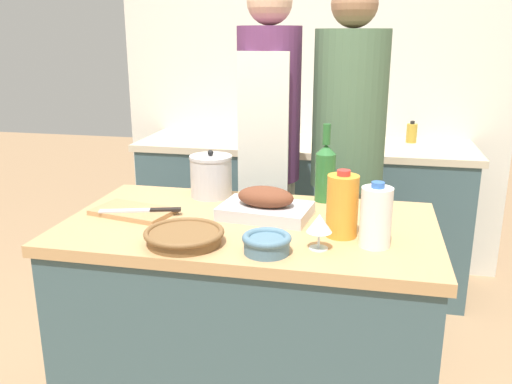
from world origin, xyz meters
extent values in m
cube|color=#3D565B|center=(0.00, 0.00, 0.44)|extent=(1.27, 0.72, 0.88)
cube|color=tan|center=(0.00, 0.00, 0.90)|extent=(1.31, 0.74, 0.04)
cube|color=#3D565B|center=(0.00, 1.50, 0.44)|extent=(1.99, 0.58, 0.88)
cube|color=beige|center=(0.00, 1.50, 0.90)|extent=(2.05, 0.60, 0.04)
cube|color=silver|center=(0.00, 1.85, 1.27)|extent=(2.55, 0.10, 2.55)
cube|color=#BCBCC1|center=(0.04, 0.07, 0.94)|extent=(0.34, 0.25, 0.04)
ellipsoid|color=brown|center=(0.04, 0.07, 1.00)|extent=(0.22, 0.15, 0.08)
cylinder|color=brown|center=(-0.16, -0.24, 0.94)|extent=(0.24, 0.24, 0.04)
torus|color=brown|center=(-0.16, -0.24, 0.96)|extent=(0.26, 0.26, 0.02)
cube|color=#AD7F51|center=(-0.44, 0.00, 0.93)|extent=(0.32, 0.23, 0.02)
cylinder|color=#B7B7BC|center=(-0.22, 0.28, 1.00)|extent=(0.17, 0.17, 0.16)
cylinder|color=#B7B7BC|center=(-0.22, 0.28, 1.09)|extent=(0.17, 0.17, 0.01)
sphere|color=black|center=(-0.22, 0.28, 1.10)|extent=(0.02, 0.02, 0.02)
cylinder|color=slate|center=(0.11, -0.26, 0.95)|extent=(0.14, 0.14, 0.05)
torus|color=slate|center=(0.11, -0.26, 0.97)|extent=(0.15, 0.15, 0.02)
cylinder|color=orange|center=(0.33, -0.07, 1.03)|extent=(0.10, 0.10, 0.21)
cylinder|color=red|center=(0.33, -0.07, 1.14)|extent=(0.04, 0.04, 0.02)
cylinder|color=white|center=(0.43, -0.13, 1.02)|extent=(0.10, 0.10, 0.19)
cylinder|color=#3360B2|center=(0.43, -0.13, 1.12)|extent=(0.04, 0.04, 0.02)
cylinder|color=#28662D|center=(0.24, 0.31, 1.02)|extent=(0.08, 0.08, 0.19)
cone|color=#28662D|center=(0.24, 0.31, 1.13)|extent=(0.08, 0.08, 0.04)
cylinder|color=#28662D|center=(0.24, 0.31, 1.19)|extent=(0.03, 0.03, 0.08)
cylinder|color=silver|center=(0.27, -0.20, 0.92)|extent=(0.06, 0.06, 0.00)
cylinder|color=silver|center=(0.27, -0.20, 0.95)|extent=(0.01, 0.01, 0.05)
cone|color=silver|center=(0.27, -0.20, 1.01)|extent=(0.08, 0.08, 0.06)
cube|color=#B7B7BC|center=(-0.46, -0.03, 0.94)|extent=(0.19, 0.08, 0.01)
cube|color=black|center=(-0.32, 0.01, 0.94)|extent=(0.12, 0.06, 0.01)
cylinder|color=#B28E2D|center=(0.65, 1.65, 0.98)|extent=(0.06, 0.06, 0.12)
cylinder|color=black|center=(0.65, 1.65, 1.04)|extent=(0.03, 0.03, 0.02)
cylinder|color=#B28E2D|center=(-0.13, 1.45, 1.00)|extent=(0.06, 0.06, 0.16)
cylinder|color=black|center=(-0.13, 1.45, 1.09)|extent=(0.02, 0.02, 0.02)
cube|color=beige|center=(-0.08, 0.80, 0.44)|extent=(0.24, 0.17, 0.87)
cylinder|color=#663360|center=(-0.08, 0.80, 1.24)|extent=(0.31, 0.31, 0.73)
sphere|color=#DBAD89|center=(-0.08, 0.80, 1.71)|extent=(0.21, 0.21, 0.21)
cube|color=silver|center=(-0.08, 0.66, 1.03)|extent=(0.24, 0.02, 0.92)
cube|color=beige|center=(0.30, 0.79, 0.43)|extent=(0.29, 0.22, 0.87)
cylinder|color=#4C6B4C|center=(0.30, 0.79, 1.23)|extent=(0.34, 0.34, 0.72)
sphere|color=#996B4C|center=(0.30, 0.79, 1.69)|extent=(0.21, 0.21, 0.21)
camera|label=1|loc=(0.40, -1.77, 1.57)|focal=38.00mm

